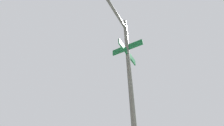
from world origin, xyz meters
TOP-DOWN VIEW (x-y plane):
  - traffic_signal_near at (-6.15, -5.85)m, footprint 1.82×3.41m

SIDE VIEW (x-z plane):
  - traffic_signal_near at x=-6.15m, z-range 1.32..7.64m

